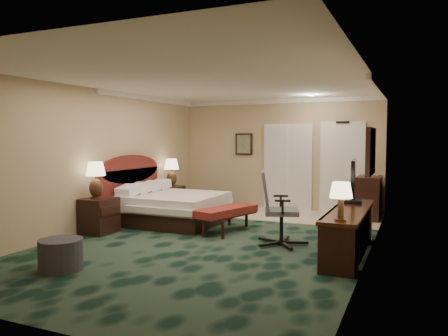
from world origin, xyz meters
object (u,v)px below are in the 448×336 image
at_px(bed, 174,208).
at_px(lamp_far, 172,173).
at_px(bed_bench, 226,219).
at_px(tv, 353,181).
at_px(nightstand_far, 172,199).
at_px(lamp_near, 96,180).
at_px(minibar, 369,198).
at_px(nightstand_near, 99,216).
at_px(ottoman, 61,255).
at_px(desk, 349,232).
at_px(desk_chair, 282,208).

bearing_deg(bed, lamp_far, 122.15).
distance_m(bed_bench, tv, 2.44).
height_order(nightstand_far, lamp_near, lamp_near).
relative_size(bed_bench, minibar, 1.46).
height_order(nightstand_near, tv, tv).
bearing_deg(bed_bench, tv, 16.79).
height_order(lamp_far, tv, tv).
bearing_deg(tv, minibar, 83.52).
relative_size(lamp_far, minibar, 0.71).
height_order(lamp_near, ottoman, lamp_near).
bearing_deg(lamp_near, bed, 60.95).
xyz_separation_m(nightstand_near, tv, (4.40, 1.05, 0.72)).
distance_m(nightstand_far, ottoman, 4.78).
distance_m(lamp_far, minibar, 4.55).
bearing_deg(ottoman, minibar, 58.27).
height_order(desk, minibar, minibar).
relative_size(nightstand_near, tv, 0.71).
height_order(tv, desk_chair, tv).
relative_size(nightstand_near, nightstand_far, 1.09).
distance_m(bed, nightstand_near, 1.60).
xyz_separation_m(bed_bench, desk, (2.34, -0.73, 0.11)).
xyz_separation_m(lamp_far, bed_bench, (2.13, -1.60, -0.70)).
distance_m(nightstand_far, minibar, 4.53).
xyz_separation_m(lamp_near, desk_chair, (3.37, 0.53, -0.38)).
distance_m(bed_bench, desk_chair, 1.42).
height_order(bed, tv, tv).
bearing_deg(nightstand_far, lamp_near, -90.08).
relative_size(lamp_near, ottoman, 1.16).
distance_m(lamp_near, lamp_far, 2.71).
relative_size(bed, tv, 2.08).
height_order(bed, minibar, minibar).
xyz_separation_m(nightstand_far, desk_chair, (3.36, -2.17, 0.31)).
distance_m(lamp_near, ottoman, 2.37).
distance_m(bed, tv, 3.72).
relative_size(lamp_far, bed_bench, 0.49).
xyz_separation_m(lamp_near, lamp_far, (-0.00, 2.71, -0.06)).
distance_m(desk, minibar, 3.15).
bearing_deg(lamp_near, bed_bench, 27.44).
bearing_deg(desk_chair, lamp_far, 127.85).
xyz_separation_m(lamp_near, tv, (4.43, 1.09, 0.06)).
xyz_separation_m(nightstand_far, desk, (4.46, -2.32, 0.05)).
distance_m(lamp_near, desk_chair, 3.43).
height_order(nightstand_near, bed_bench, nightstand_near).
bearing_deg(desk_chair, ottoman, -152.06).
relative_size(nightstand_far, ottoman, 1.03).
bearing_deg(bed, desk_chair, -19.43).
bearing_deg(lamp_far, ottoman, -77.27).
bearing_deg(minibar, nightstand_near, -141.75).
height_order(lamp_far, ottoman, lamp_far).
bearing_deg(desk_chair, bed_bench, 135.82).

